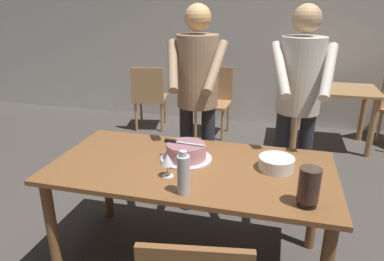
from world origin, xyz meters
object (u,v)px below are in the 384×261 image
Objects in this scene: person_cutting_cake at (197,90)px; background_chair_0 at (149,95)px; background_chair_1 at (214,98)px; background_table at (333,101)px; plate_stack at (276,163)px; main_dining_table at (191,179)px; hurricane_lamp at (309,187)px; cake_knife at (176,142)px; wine_glass_near at (167,161)px; person_standing_beside at (299,96)px; cake_on_platter at (186,152)px; water_bottle at (183,174)px.

person_cutting_cake reaches higher than background_chair_0.
person_cutting_cake is 1.91× the size of background_chair_1.
background_table is at bearing -2.41° from background_chair_1.
plate_stack is 0.22× the size of background_table.
hurricane_lamp reaches higher than main_dining_table.
background_chair_1 reaches higher than cake_knife.
cake_knife is 0.90m from hurricane_lamp.
wine_glass_near is at bearing -88.39° from person_cutting_cake.
background_chair_1 is at bearing 117.76° from person_standing_beside.
background_chair_1 is at bearing 109.35° from plate_stack.
cake_on_platter is 1.62× the size of hurricane_lamp.
cake_on_platter is at bearing -138.94° from person_standing_beside.
hurricane_lamp is (0.17, -0.38, 0.07)m from plate_stack.
main_dining_table is 5.25× the size of cake_on_platter.
main_dining_table is at bearing -114.43° from background_table.
plate_stack is 2.52m from background_table.
background_chair_1 is at bearing 95.20° from cake_knife.
hurricane_lamp is (0.79, -0.12, 0.00)m from wine_glass_near.
hurricane_lamp is at bearing -66.53° from plate_stack.
hurricane_lamp reaches higher than wine_glass_near.
main_dining_table is at bearing -33.97° from cake_knife.
water_bottle is at bearing -120.18° from person_standing_beside.
cake_knife is 0.16× the size of person_cutting_cake.
cake_knife is 2.53m from background_chair_1.
wine_glass_near is at bearing -130.70° from person_standing_beside.
water_bottle is (0.05, -0.34, 0.22)m from main_dining_table.
cake_knife reaches higher than plate_stack.
plate_stack is at bearing -104.26° from background_table.
background_chair_0 is (-1.31, 2.84, -0.37)m from water_bottle.
hurricane_lamp reaches higher than background_table.
background_table is at bearing 80.87° from hurricane_lamp.
wine_glass_near is at bearing -84.73° from background_chair_1.
hurricane_lamp is (0.69, -0.30, 0.21)m from main_dining_table.
background_table is 2.40m from background_chair_0.
wine_glass_near is 0.22m from water_bottle.
wine_glass_near is 0.69× the size of hurricane_lamp.
plate_stack is at bearing 41.47° from water_bottle.
person_cutting_cake is at bearing 96.70° from cake_on_platter.
person_cutting_cake is at bearing -124.22° from background_table.
wine_glass_near is (0.03, -0.26, -0.01)m from cake_knife.
cake_knife is 2.70m from background_chair_0.
background_chair_0 and background_chair_1 have the same top height.
hurricane_lamp is at bearing 3.58° from water_bottle.
background_chair_1 is (-0.23, 2.49, -0.37)m from cake_knife.
person_cutting_cake is (0.00, 0.57, 0.21)m from cake_knife.
hurricane_lamp is 0.23× the size of background_chair_1.
background_chair_1 is (-1.00, 1.89, -0.58)m from person_standing_beside.
person_standing_beside is (0.70, 0.61, 0.27)m from cake_on_platter.
person_cutting_cake is at bearing -83.16° from background_chair_1.
person_standing_beside is 1.96m from background_table.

